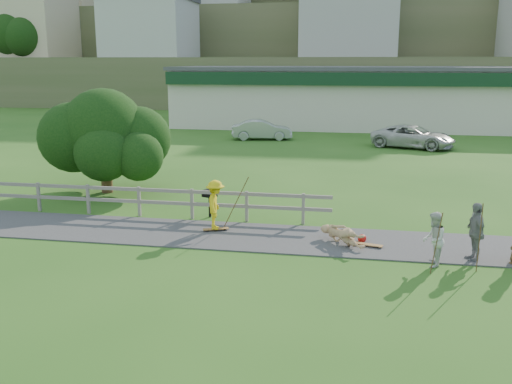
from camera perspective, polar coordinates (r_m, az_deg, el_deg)
ground at (r=17.14m, az=-3.11°, el=-5.93°), size 260.00×260.00×0.00m
path at (r=18.52m, az=-2.03°, el=-4.40°), size 34.00×3.00×0.04m
fence at (r=21.40m, az=-13.16°, el=-0.41°), size 15.05×0.10×1.10m
strip_mall at (r=50.79m, az=10.72°, el=9.37°), size 32.50×10.75×5.10m
hillside at (r=107.50m, az=8.74°, el=17.53°), size 220.00×67.00×47.50m
skater_rider at (r=18.85m, az=-4.07°, el=-1.58°), size 0.79×1.16×1.65m
skater_fallen at (r=17.78m, az=8.64°, el=-4.27°), size 1.59×1.50×0.64m
spectator_a at (r=16.43m, az=17.35°, el=-4.55°), size 0.68×0.82×1.53m
spectator_b at (r=17.22m, az=21.08°, el=-3.75°), size 0.61×1.06×1.70m
car_silver at (r=41.41m, az=0.59°, el=6.24°), size 4.52×2.26×1.42m
car_white at (r=38.76m, az=15.44°, el=5.35°), size 5.81×4.14×1.47m
tree at (r=25.21m, az=-14.84°, el=3.69°), size 5.68×5.68×3.35m
bbq at (r=20.71m, az=-4.65°, el=-1.18°), size 0.56×0.50×1.01m
longboard_rider at (r=19.06m, az=-4.04°, el=-3.83°), size 0.87×0.54×0.10m
longboard_fallen at (r=17.77m, az=11.19°, el=-5.32°), size 0.88×0.42×0.10m
helmet at (r=18.16m, az=10.56°, el=-4.59°), size 0.27×0.27×0.27m
pole_rider at (r=19.05m, az=-2.03°, el=-0.82°), size 0.03×0.03×2.02m
pole_spec_left at (r=15.82m, az=17.60°, el=-4.91°), size 0.03×0.03×1.71m
pole_spec_right at (r=16.33m, az=21.46°, el=-4.29°), size 0.03×0.03×1.91m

